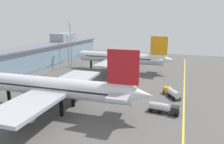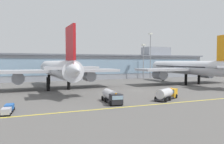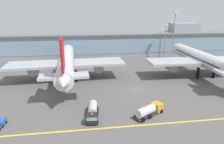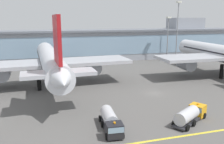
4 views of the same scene
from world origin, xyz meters
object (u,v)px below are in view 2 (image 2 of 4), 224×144
at_px(apron_light_mast_west, 143,56).
at_px(airliner_near_right, 187,68).
at_px(airliner_near_left, 57,69).
at_px(apron_light_mast_centre, 150,49).
at_px(service_truck_far, 112,97).
at_px(baggage_tug_near, 8,109).
at_px(fuel_tanker_truck, 167,94).

bearing_deg(apron_light_mast_west, airliner_near_right, -81.86).
xyz_separation_m(airliner_near_left, apron_light_mast_centre, (55.79, 28.26, 9.63)).
relative_size(airliner_near_right, apron_light_mast_west, 2.90).
bearing_deg(airliner_near_left, apron_light_mast_centre, -65.61).
height_order(airliner_near_left, service_truck_far, airliner_near_left).
distance_m(baggage_tug_near, apron_light_mast_centre, 93.64).
bearing_deg(baggage_tug_near, fuel_tanker_truck, -82.38).
xyz_separation_m(baggage_tug_near, apron_light_mast_centre, (69.24, 61.03, 15.81)).
bearing_deg(airliner_near_right, fuel_tanker_truck, 133.37).
xyz_separation_m(airliner_near_left, airliner_near_right, (54.81, -2.95, -0.02)).
distance_m(fuel_tanker_truck, apron_light_mast_west, 65.74).
xyz_separation_m(service_truck_far, apron_light_mast_west, (42.14, 57.75, 11.48)).
distance_m(airliner_near_right, baggage_tug_near, 74.74).
height_order(baggage_tug_near, apron_light_mast_centre, apron_light_mast_centre).
bearing_deg(service_truck_far, apron_light_mast_centre, 145.90).
bearing_deg(apron_light_mast_centre, airliner_near_left, -153.14).
bearing_deg(airliner_near_right, service_truck_far, 122.08).
distance_m(baggage_tug_near, service_truck_far, 21.94).
relative_size(baggage_tug_near, service_truck_far, 0.62).
bearing_deg(baggage_tug_near, service_truck_far, -78.86).
bearing_deg(airliner_near_right, airliner_near_left, 88.06).
relative_size(airliner_near_left, airliner_near_right, 1.01).
relative_size(airliner_near_right, apron_light_mast_centre, 2.17).
bearing_deg(apron_light_mast_centre, service_truck_far, -128.77).
height_order(apron_light_mast_west, apron_light_mast_centre, apron_light_mast_centre).
bearing_deg(airliner_near_left, airliner_near_right, -95.56).
xyz_separation_m(airliner_near_right, apron_light_mast_west, (-4.28, 29.93, 6.03)).
distance_m(airliner_near_right, fuel_tanker_truck, 43.09).
distance_m(airliner_near_right, apron_light_mast_centre, 32.69).
xyz_separation_m(service_truck_far, apron_light_mast_centre, (47.41, 59.04, 15.10)).
distance_m(airliner_near_left, baggage_tug_near, 35.96).
bearing_deg(apron_light_mast_west, fuel_tanker_truck, -115.01).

